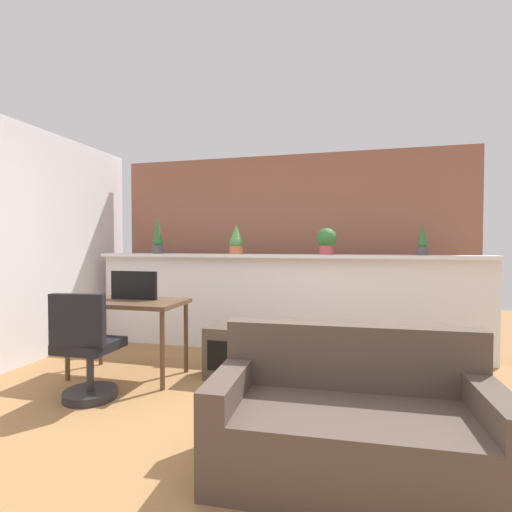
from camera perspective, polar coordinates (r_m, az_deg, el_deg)
ground_plane at (r=3.05m, az=-4.17°, el=-23.53°), size 12.00×12.00×0.00m
divider_wall at (r=4.75m, az=3.54°, el=-7.12°), size 4.72×0.16×1.14m
plant_shelf at (r=4.66m, az=3.46°, el=0.00°), size 4.72×0.29×0.04m
brick_wall_behind at (r=5.29m, az=4.77°, el=1.17°), size 4.72×0.10×2.50m
potted_plant_0 at (r=5.18m, az=-14.21°, el=2.64°), size 0.14×0.14×0.48m
potted_plant_1 at (r=4.75m, az=-2.94°, el=2.28°), size 0.16×0.16×0.37m
potted_plant_2 at (r=4.55m, az=10.30°, el=2.30°), size 0.23×0.23×0.31m
potted_plant_3 at (r=4.63m, az=23.25°, el=2.00°), size 0.11×0.11×0.36m
desk at (r=4.05m, az=-18.26°, el=-7.39°), size 1.10×0.60×0.75m
tv_monitor at (r=4.08m, az=-17.48°, el=-4.11°), size 0.50×0.04×0.28m
office_chair at (r=3.60m, az=-23.62°, el=-13.10°), size 0.48×0.48×0.91m
side_cube_shelf at (r=3.95m, az=-4.12°, el=-13.69°), size 0.40×0.41×0.50m
couch at (r=2.45m, az=13.86°, el=-22.85°), size 1.59×0.82×0.80m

